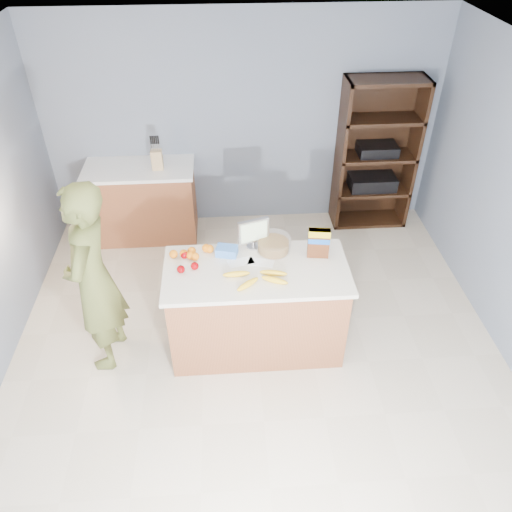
{
  "coord_description": "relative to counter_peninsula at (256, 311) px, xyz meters",
  "views": [
    {
      "loc": [
        -0.23,
        -2.92,
        3.54
      ],
      "look_at": [
        0.0,
        0.35,
        1.0
      ],
      "focal_mm": 35.0,
      "sensor_mm": 36.0,
      "label": 1
    }
  ],
  "objects": [
    {
      "name": "person",
      "position": [
        -1.34,
        -0.03,
        0.47
      ],
      "size": [
        0.48,
        0.68,
        1.77
      ],
      "primitive_type": "imported",
      "rotation": [
        0.0,
        0.0,
        -1.65
      ],
      "color": "brown",
      "rests_on": "ground"
    },
    {
      "name": "cereal_box",
      "position": [
        0.54,
        0.14,
        0.64
      ],
      "size": [
        0.19,
        0.09,
        0.27
      ],
      "color": "#592B14",
      "rests_on": "counter_peninsula"
    },
    {
      "name": "floor",
      "position": [
        0.0,
        -0.3,
        -0.42
      ],
      "size": [
        4.5,
        5.0,
        0.02
      ],
      "primitive_type": "cube",
      "color": "beige",
      "rests_on": "ground"
    },
    {
      "name": "salad_bowl",
      "position": [
        0.17,
        0.25,
        0.54
      ],
      "size": [
        0.3,
        0.3,
        0.13
      ],
      "color": "#267219",
      "rests_on": "counter_peninsula"
    },
    {
      "name": "knife_block",
      "position": [
        -0.97,
        1.85,
        0.6
      ],
      "size": [
        0.12,
        0.1,
        0.31
      ],
      "color": "tan",
      "rests_on": "back_cabinet"
    },
    {
      "name": "bananas",
      "position": [
        0.0,
        -0.14,
        0.51
      ],
      "size": [
        0.54,
        0.26,
        0.05
      ],
      "color": "yellow",
      "rests_on": "counter_peninsula"
    },
    {
      "name": "back_cabinet",
      "position": [
        -1.2,
        1.9,
        0.04
      ],
      "size": [
        1.24,
        0.62,
        0.9
      ],
      "color": "brown",
      "rests_on": "ground"
    },
    {
      "name": "oranges",
      "position": [
        -0.53,
        0.22,
        0.52
      ],
      "size": [
        0.38,
        0.19,
        0.07
      ],
      "color": "orange",
      "rests_on": "counter_peninsula"
    },
    {
      "name": "blue_carton",
      "position": [
        -0.24,
        0.22,
        0.52
      ],
      "size": [
        0.2,
        0.16,
        0.08
      ],
      "primitive_type": "cube",
      "rotation": [
        0.0,
        0.0,
        -0.24
      ],
      "color": "blue",
      "rests_on": "counter_peninsula"
    },
    {
      "name": "walls",
      "position": [
        0.0,
        -0.3,
        1.24
      ],
      "size": [
        4.52,
        5.02,
        2.51
      ],
      "color": "slate",
      "rests_on": "ground"
    },
    {
      "name": "envelopes",
      "position": [
        -0.04,
        0.09,
        0.49
      ],
      "size": [
        0.41,
        0.18,
        0.0
      ],
      "color": "white",
      "rests_on": "counter_peninsula"
    },
    {
      "name": "tv",
      "position": [
        -0.0,
        0.31,
        0.64
      ],
      "size": [
        0.28,
        0.12,
        0.28
      ],
      "color": "silver",
      "rests_on": "counter_peninsula"
    },
    {
      "name": "counter_peninsula",
      "position": [
        0.0,
        0.0,
        0.0
      ],
      "size": [
        1.56,
        0.76,
        0.9
      ],
      "color": "brown",
      "rests_on": "ground"
    },
    {
      "name": "apples",
      "position": [
        -0.58,
        0.08,
        0.52
      ],
      "size": [
        0.18,
        0.26,
        0.07
      ],
      "color": "#810005",
      "rests_on": "counter_peninsula"
    },
    {
      "name": "shelving_unit",
      "position": [
        1.55,
        2.05,
        0.45
      ],
      "size": [
        0.9,
        0.4,
        1.8
      ],
      "color": "black",
      "rests_on": "ground"
    }
  ]
}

